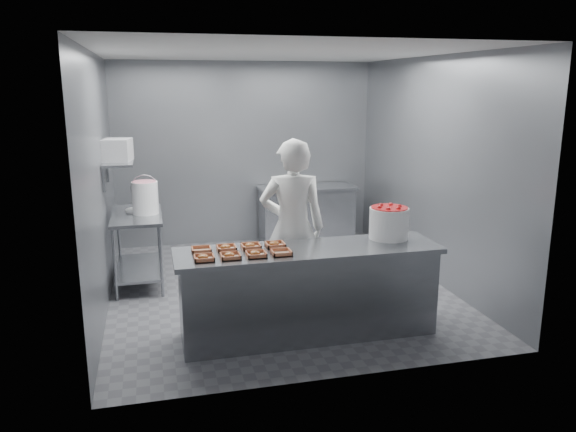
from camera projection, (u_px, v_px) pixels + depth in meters
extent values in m
plane|color=#4C4C51|center=(278.00, 288.00, 6.94)|extent=(4.50, 4.50, 0.00)
plane|color=white|center=(277.00, 53.00, 6.29)|extent=(4.50, 4.50, 0.00)
cube|color=slate|center=(245.00, 154.00, 8.74)|extent=(4.00, 0.04, 2.80)
cube|color=slate|center=(100.00, 183.00, 6.15)|extent=(0.04, 4.50, 2.80)
cube|color=slate|center=(432.00, 170.00, 7.08)|extent=(0.04, 4.50, 2.80)
cube|color=slate|center=(309.00, 251.00, 5.46)|extent=(2.60, 0.70, 0.05)
cube|color=slate|center=(308.00, 294.00, 5.56)|extent=(2.50, 0.64, 0.85)
cube|color=slate|center=(137.00, 215.00, 6.92)|extent=(0.60, 1.20, 0.04)
cube|color=slate|center=(140.00, 268.00, 7.07)|extent=(0.56, 1.15, 0.03)
cylinder|color=slate|center=(115.00, 265.00, 6.43)|extent=(0.04, 0.04, 0.88)
cylinder|color=slate|center=(161.00, 261.00, 6.55)|extent=(0.04, 0.04, 0.88)
cylinder|color=slate|center=(119.00, 239.00, 7.48)|extent=(0.04, 0.04, 0.88)
cylinder|color=slate|center=(159.00, 237.00, 7.61)|extent=(0.04, 0.04, 0.88)
cube|color=slate|center=(307.00, 188.00, 8.74)|extent=(1.50, 0.60, 0.05)
cube|color=slate|center=(306.00, 216.00, 8.85)|extent=(1.44, 0.55, 0.85)
cube|color=slate|center=(118.00, 162.00, 6.72)|extent=(0.35, 0.90, 0.03)
cube|color=tan|center=(204.00, 258.00, 5.08)|extent=(0.18, 0.18, 0.04)
cube|color=white|center=(209.00, 258.00, 5.11)|extent=(0.10, 0.06, 0.00)
ellipsoid|color=#AD592B|center=(203.00, 257.00, 5.08)|extent=(0.10, 0.10, 0.05)
cube|color=tan|center=(230.00, 256.00, 5.14)|extent=(0.18, 0.18, 0.04)
cube|color=white|center=(235.00, 256.00, 5.17)|extent=(0.10, 0.06, 0.00)
ellipsoid|color=#AD592B|center=(229.00, 255.00, 5.14)|extent=(0.10, 0.10, 0.05)
cube|color=tan|center=(256.00, 254.00, 5.20)|extent=(0.18, 0.18, 0.04)
cube|color=white|center=(261.00, 254.00, 5.22)|extent=(0.10, 0.06, 0.00)
ellipsoid|color=#AD592B|center=(255.00, 253.00, 5.19)|extent=(0.10, 0.10, 0.05)
cube|color=tan|center=(281.00, 252.00, 5.25)|extent=(0.18, 0.18, 0.04)
cube|color=white|center=(286.00, 253.00, 5.28)|extent=(0.10, 0.06, 0.00)
cube|color=tan|center=(201.00, 250.00, 5.34)|extent=(0.18, 0.18, 0.04)
cube|color=white|center=(206.00, 250.00, 5.36)|extent=(0.10, 0.06, 0.00)
cube|color=tan|center=(226.00, 248.00, 5.39)|extent=(0.18, 0.18, 0.04)
cube|color=white|center=(231.00, 248.00, 5.42)|extent=(0.10, 0.06, 0.00)
ellipsoid|color=#AD592B|center=(225.00, 247.00, 5.39)|extent=(0.10, 0.10, 0.05)
cube|color=tan|center=(251.00, 246.00, 5.45)|extent=(0.18, 0.18, 0.04)
cube|color=white|center=(255.00, 247.00, 5.48)|extent=(0.10, 0.06, 0.00)
ellipsoid|color=#AD592B|center=(250.00, 245.00, 5.44)|extent=(0.10, 0.10, 0.05)
cube|color=tan|center=(275.00, 245.00, 5.50)|extent=(0.18, 0.18, 0.04)
cube|color=white|center=(279.00, 245.00, 5.53)|extent=(0.10, 0.06, 0.00)
ellipsoid|color=#AD592B|center=(274.00, 244.00, 5.50)|extent=(0.10, 0.10, 0.05)
imported|color=white|center=(292.00, 228.00, 6.01)|extent=(0.77, 0.58, 1.91)
cylinder|color=white|center=(389.00, 223.00, 5.77)|extent=(0.40, 0.40, 0.32)
cylinder|color=red|center=(389.00, 209.00, 5.73)|extent=(0.38, 0.38, 0.04)
cylinder|color=white|center=(145.00, 198.00, 6.87)|extent=(0.31, 0.31, 0.40)
cylinder|color=pink|center=(144.00, 182.00, 6.83)|extent=(0.29, 0.29, 0.02)
torus|color=slate|center=(145.00, 188.00, 6.84)|extent=(0.33, 0.01, 0.33)
cylinder|color=white|center=(139.00, 210.00, 7.05)|extent=(0.43, 0.43, 0.03)
cube|color=#CCB28C|center=(140.00, 205.00, 7.33)|extent=(0.16, 0.15, 0.02)
cube|color=gray|center=(117.00, 150.00, 6.64)|extent=(0.36, 0.40, 0.26)
cube|color=silver|center=(300.00, 185.00, 8.70)|extent=(0.31, 0.23, 0.06)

